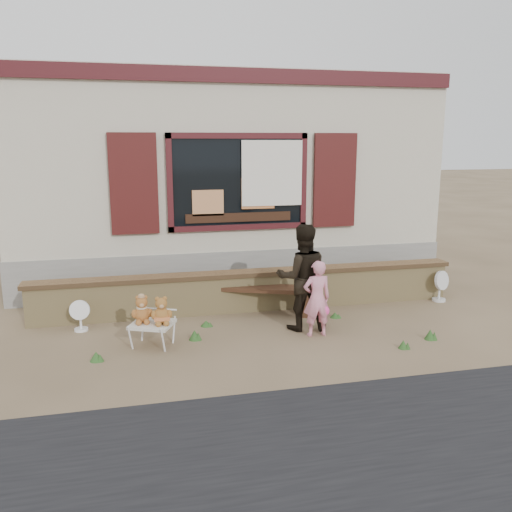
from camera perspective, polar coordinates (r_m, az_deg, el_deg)
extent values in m
plane|color=brown|center=(8.17, 0.98, -7.74)|extent=(80.00, 80.00, 0.00)
cube|color=gray|center=(12.10, -4.32, 10.29)|extent=(8.00, 5.00, 3.20)
cube|color=gray|center=(12.33, -4.17, 0.95)|extent=(8.04, 5.04, 0.80)
cube|color=black|center=(9.63, -1.89, 7.79)|extent=(2.30, 0.04, 1.50)
cube|color=#401216|center=(9.59, -1.90, 12.55)|extent=(2.50, 0.08, 0.10)
cube|color=#401216|center=(9.71, -1.84, 3.06)|extent=(2.50, 0.08, 0.10)
cube|color=#401216|center=(9.45, -9.08, 7.56)|extent=(0.10, 0.08, 1.70)
cube|color=#401216|center=(9.92, 5.01, 7.87)|extent=(0.10, 0.08, 1.70)
cube|color=#37110F|center=(9.41, -12.75, 7.40)|extent=(0.80, 0.07, 1.70)
cube|color=#37110F|center=(10.11, 8.28, 7.87)|extent=(0.80, 0.07, 1.70)
cube|color=silver|center=(9.69, 1.70, 8.70)|extent=(1.10, 0.02, 1.15)
cube|color=#401216|center=(9.68, -1.98, 18.48)|extent=(8.00, 0.12, 0.25)
cube|color=black|center=(9.67, -1.83, 4.11)|extent=(1.90, 0.06, 0.16)
cube|color=tan|center=(9.54, -5.10, 5.60)|extent=(0.55, 0.06, 0.45)
cube|color=#E08447|center=(9.70, 0.19, 6.64)|extent=(0.60, 0.06, 0.55)
cube|color=tan|center=(9.00, -0.59, -3.84)|extent=(7.00, 0.30, 0.60)
cube|color=brown|center=(8.92, -0.59, -1.80)|extent=(7.10, 0.36, 0.07)
cube|color=#341E12|center=(8.81, 0.39, -3.41)|extent=(1.77, 1.00, 0.07)
cube|color=#341E12|center=(9.01, -4.48, -4.62)|extent=(0.22, 0.35, 0.37)
cube|color=#341E12|center=(8.80, 5.37, -5.04)|extent=(0.22, 0.35, 0.37)
cube|color=beige|center=(7.57, -10.87, -7.06)|extent=(0.69, 0.66, 0.04)
cylinder|color=silver|center=(7.53, -13.05, -8.62)|extent=(0.03, 0.03, 0.29)
cylinder|color=silver|center=(7.36, -9.73, -8.96)|extent=(0.03, 0.03, 0.29)
cylinder|color=silver|center=(7.89, -11.83, -7.59)|extent=(0.03, 0.03, 0.29)
cylinder|color=silver|center=(7.73, -8.64, -7.89)|extent=(0.03, 0.03, 0.29)
imported|color=pink|center=(7.81, 6.43, -4.46)|extent=(0.41, 0.27, 1.11)
imported|color=black|center=(8.01, 4.88, -2.25)|extent=(0.84, 0.69, 1.58)
cylinder|color=white|center=(8.52, -17.91, -7.36)|extent=(0.20, 0.20, 0.04)
cylinder|color=white|center=(8.48, -17.97, -6.55)|extent=(0.03, 0.03, 0.26)
cylinder|color=white|center=(8.43, -18.05, -5.37)|extent=(0.30, 0.12, 0.30)
cylinder|color=silver|center=(10.09, 18.67, -4.38)|extent=(0.23, 0.23, 0.04)
cylinder|color=silver|center=(10.05, 18.73, -3.58)|extent=(0.04, 0.04, 0.29)
cylinder|color=silver|center=(10.00, 18.81, -2.41)|extent=(0.35, 0.23, 0.34)
cone|color=#2D5622|center=(8.33, -5.27, -7.07)|extent=(0.17, 0.17, 0.09)
cone|color=#2D5622|center=(7.33, -16.48, -10.09)|extent=(0.16, 0.16, 0.13)
cone|color=#2D5622|center=(7.70, 15.23, -8.96)|extent=(0.13, 0.13, 0.12)
cone|color=#2D5622|center=(8.14, 17.85, -7.86)|extent=(0.15, 0.15, 0.15)
cone|color=#2D5622|center=(7.79, -6.49, -8.25)|extent=(0.16, 0.16, 0.14)
cone|color=#2D5622|center=(8.77, 8.31, -6.17)|extent=(0.16, 0.16, 0.08)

